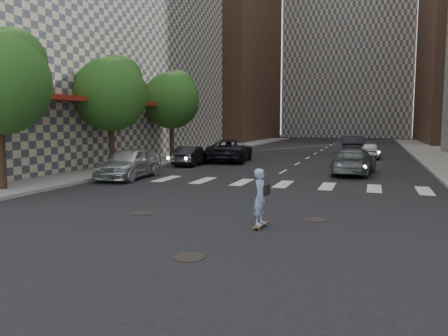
% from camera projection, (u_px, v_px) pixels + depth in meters
% --- Properties ---
extents(ground, '(160.00, 160.00, 0.00)m').
position_uv_depth(ground, '(185.00, 227.00, 12.12)').
color(ground, black).
rests_on(ground, ground).
extents(sidewalk_left, '(13.00, 80.00, 0.15)m').
position_uv_depth(sidewalk_left, '(122.00, 156.00, 35.59)').
color(sidewalk_left, gray).
rests_on(sidewalk_left, ground).
extents(tower_left, '(18.00, 24.00, 40.00)m').
position_uv_depth(tower_left, '(210.00, 11.00, 68.16)').
color(tower_left, brown).
rests_on(tower_left, ground).
extents(tower_center, '(22.00, 20.00, 48.00)m').
position_uv_depth(tower_center, '(351.00, 10.00, 82.95)').
color(tower_center, '#ADA08E').
rests_on(tower_center, ground).
extents(tree_a, '(4.20, 4.20, 6.60)m').
position_uv_depth(tree_a, '(1.00, 78.00, 17.61)').
color(tree_a, '#382619').
rests_on(tree_a, sidewalk_left).
extents(tree_b, '(4.20, 4.20, 6.60)m').
position_uv_depth(tree_b, '(112.00, 91.00, 25.14)').
color(tree_b, '#382619').
rests_on(tree_b, sidewalk_left).
extents(tree_c, '(4.20, 4.20, 6.60)m').
position_uv_depth(tree_c, '(173.00, 98.00, 32.67)').
color(tree_c, '#382619').
rests_on(tree_c, sidewalk_left).
extents(manhole_a, '(0.70, 0.70, 0.02)m').
position_uv_depth(manhole_a, '(189.00, 257.00, 9.39)').
color(manhole_a, black).
rests_on(manhole_a, ground).
extents(manhole_b, '(0.70, 0.70, 0.02)m').
position_uv_depth(manhole_b, '(143.00, 213.00, 13.89)').
color(manhole_b, black).
rests_on(manhole_b, ground).
extents(manhole_c, '(0.70, 0.70, 0.02)m').
position_uv_depth(manhole_c, '(314.00, 220.00, 12.95)').
color(manhole_c, black).
rests_on(manhole_c, ground).
extents(skateboarder, '(0.44, 0.84, 1.63)m').
position_uv_depth(skateboarder, '(261.00, 197.00, 11.95)').
color(skateboarder, brown).
rests_on(skateboarder, ground).
extents(silver_sedan, '(2.19, 4.80, 1.60)m').
position_uv_depth(silver_sedan, '(129.00, 163.00, 22.25)').
color(silver_sedan, silver).
rests_on(silver_sedan, ground).
extents(traffic_car_a, '(1.66, 4.00, 1.29)m').
position_uv_depth(traffic_car_a, '(191.00, 156.00, 28.87)').
color(traffic_car_a, black).
rests_on(traffic_car_a, ground).
extents(traffic_car_b, '(2.47, 5.11, 1.43)m').
position_uv_depth(traffic_car_b, '(354.00, 161.00, 23.96)').
color(traffic_car_b, '#515458').
rests_on(traffic_car_b, ground).
extents(traffic_car_c, '(3.41, 6.09, 1.61)m').
position_uv_depth(traffic_car_c, '(230.00, 150.00, 31.60)').
color(traffic_car_c, black).
rests_on(traffic_car_c, ground).
extents(traffic_car_d, '(1.61, 3.90, 1.32)m').
position_uv_depth(traffic_car_d, '(370.00, 150.00, 34.07)').
color(traffic_car_d, '#9EA1A5').
rests_on(traffic_car_d, ground).
extents(traffic_car_e, '(1.84, 5.00, 1.64)m').
position_uv_depth(traffic_car_e, '(354.00, 145.00, 38.34)').
color(traffic_car_e, black).
rests_on(traffic_car_e, ground).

